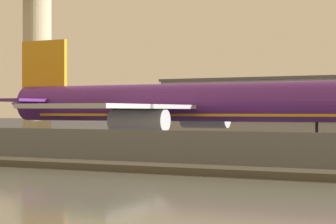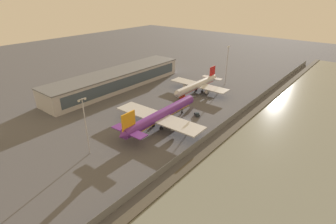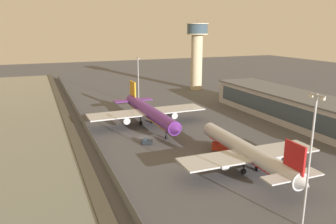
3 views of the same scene
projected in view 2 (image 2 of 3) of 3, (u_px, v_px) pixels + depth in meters
ground_plane at (187, 120)px, 117.77m from camera, size 500.00×500.00×0.00m
shoreline_seawall at (228, 134)px, 105.98m from camera, size 320.00×3.00×0.50m
perimeter_fence at (218, 128)px, 108.07m from camera, size 280.00×0.10×2.74m
cargo_jet_purple at (160, 115)px, 110.66m from camera, size 48.42×41.70×13.15m
passenger_jet_silver at (198, 85)px, 147.42m from camera, size 41.22×35.17×11.99m
baggage_tug at (197, 114)px, 121.27m from camera, size 3.05×3.56×1.80m
ops_van at (182, 97)px, 140.21m from camera, size 4.33×5.57×2.48m
terminal_building at (117, 79)px, 154.71m from camera, size 90.66×18.26×10.23m
apron_light_mast_apron_west at (227, 63)px, 157.64m from camera, size 3.20×0.40×23.48m
apron_light_mast_apron_east at (86, 124)px, 88.88m from camera, size 3.20×0.40×21.23m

